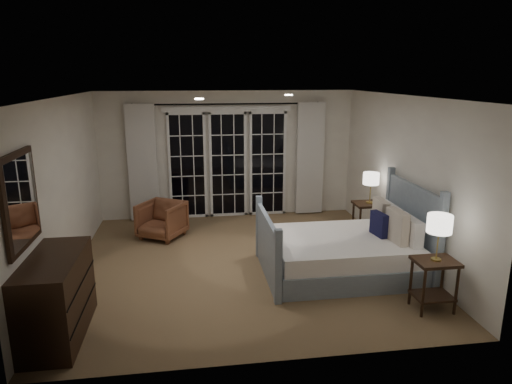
{
  "coord_description": "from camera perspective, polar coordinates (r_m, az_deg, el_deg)",
  "views": [
    {
      "loc": [
        -0.74,
        -6.44,
        2.79
      ],
      "look_at": [
        0.24,
        0.25,
        1.05
      ],
      "focal_mm": 32.0,
      "sensor_mm": 36.0,
      "label": 1
    }
  ],
  "objects": [
    {
      "name": "lamp_right",
      "position": [
        7.92,
        14.19,
        1.58
      ],
      "size": [
        0.27,
        0.27,
        0.52
      ],
      "color": "tan",
      "rests_on": "nightstand_right"
    },
    {
      "name": "curtain_left",
      "position": [
        9.02,
        -13.99,
        3.52
      ],
      "size": [
        0.55,
        0.1,
        2.25
      ],
      "primitive_type": "cube",
      "color": "silver",
      "rests_on": "curtain_rod"
    },
    {
      "name": "wall_front",
      "position": [
        4.3,
        2.19,
        -6.61
      ],
      "size": [
        5.0,
        0.02,
        2.5
      ],
      "primitive_type": "cube",
      "color": "white",
      "rests_on": "floor"
    },
    {
      "name": "dresser",
      "position": [
        5.51,
        -23.65,
        -11.93
      ],
      "size": [
        0.55,
        1.29,
        0.91
      ],
      "color": "black",
      "rests_on": "floor"
    },
    {
      "name": "mirror",
      "position": [
        5.22,
        -27.35,
        -0.98
      ],
      "size": [
        0.05,
        0.85,
        1.0
      ],
      "color": "black",
      "rests_on": "wall_left"
    },
    {
      "name": "wall_back",
      "position": [
        9.1,
        -3.55,
        4.66
      ],
      "size": [
        5.0,
        0.02,
        2.5
      ],
      "primitive_type": "cube",
      "color": "white",
      "rests_on": "floor"
    },
    {
      "name": "ceiling",
      "position": [
        6.49,
        -1.8,
        11.86
      ],
      "size": [
        5.0,
        5.0,
        0.0
      ],
      "primitive_type": "plane",
      "rotation": [
        3.14,
        0.0,
        0.0
      ],
      "color": "white",
      "rests_on": "wall_back"
    },
    {
      "name": "curtain_rod",
      "position": [
        8.89,
        -3.59,
        10.92
      ],
      "size": [
        3.5,
        0.03,
        0.03
      ],
      "primitive_type": "cylinder",
      "rotation": [
        0.0,
        1.57,
        0.0
      ],
      "color": "black",
      "rests_on": "wall_back"
    },
    {
      "name": "nightstand_right",
      "position": [
        8.09,
        13.91,
        -2.88
      ],
      "size": [
        0.52,
        0.41,
        0.67
      ],
      "color": "black",
      "rests_on": "floor"
    },
    {
      "name": "downlight_b",
      "position": [
        6.05,
        -7.12,
        11.47
      ],
      "size": [
        0.12,
        0.12,
        0.01
      ],
      "primitive_type": "cylinder",
      "color": "white",
      "rests_on": "ceiling"
    },
    {
      "name": "nightstand_left",
      "position": [
        5.99,
        21.37,
        -9.87
      ],
      "size": [
        0.5,
        0.4,
        0.65
      ],
      "color": "black",
      "rests_on": "floor"
    },
    {
      "name": "downlight_a",
      "position": [
        7.21,
        4.11,
        12.01
      ],
      "size": [
        0.12,
        0.12,
        0.01
      ],
      "primitive_type": "cylinder",
      "color": "white",
      "rests_on": "ceiling"
    },
    {
      "name": "curtain_right",
      "position": [
        9.29,
        6.75,
        4.16
      ],
      "size": [
        0.55,
        0.1,
        2.25
      ],
      "primitive_type": "cube",
      "color": "silver",
      "rests_on": "curtain_rod"
    },
    {
      "name": "bed",
      "position": [
        6.76,
        11.0,
        -7.26
      ],
      "size": [
        2.19,
        1.57,
        1.27
      ],
      "color": "#82959D",
      "rests_on": "floor"
    },
    {
      "name": "lamp_left",
      "position": [
        5.76,
        21.97,
        -3.78
      ],
      "size": [
        0.29,
        0.29,
        0.56
      ],
      "color": "tan",
      "rests_on": "nightstand_left"
    },
    {
      "name": "armchair",
      "position": [
        8.18,
        -11.7,
        -3.44
      ],
      "size": [
        0.95,
        0.96,
        0.64
      ],
      "primitive_type": "imported",
      "rotation": [
        0.0,
        0.0,
        -0.53
      ],
      "color": "brown",
      "rests_on": "floor"
    },
    {
      "name": "wall_right",
      "position": [
        7.37,
        17.97,
        1.66
      ],
      "size": [
        0.02,
        5.0,
        2.5
      ],
      "primitive_type": "cube",
      "color": "white",
      "rests_on": "floor"
    },
    {
      "name": "floor",
      "position": [
        7.06,
        -1.64,
        -8.86
      ],
      "size": [
        5.0,
        5.0,
        0.0
      ],
      "primitive_type": "plane",
      "color": "olive",
      "rests_on": "ground"
    },
    {
      "name": "wall_left",
      "position": [
        6.85,
        -22.96,
        0.27
      ],
      "size": [
        0.02,
        5.0,
        2.5
      ],
      "primitive_type": "cube",
      "color": "white",
      "rests_on": "floor"
    },
    {
      "name": "french_doors",
      "position": [
        9.09,
        -3.51,
        3.63
      ],
      "size": [
        2.5,
        0.04,
        2.2
      ],
      "color": "black",
      "rests_on": "wall_back"
    }
  ]
}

